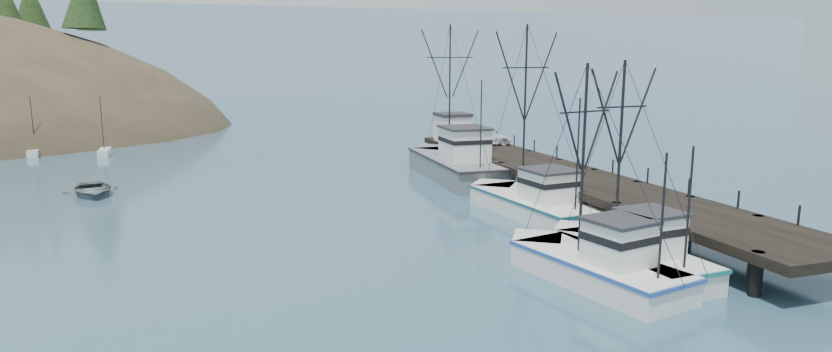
{
  "coord_description": "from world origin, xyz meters",
  "views": [
    {
      "loc": [
        -11.1,
        -24.62,
        10.27
      ],
      "look_at": [
        2.31,
        15.03,
        2.5
      ],
      "focal_mm": 28.0,
      "sensor_mm": 36.0,
      "label": 1
    }
  ],
  "objects_px": {
    "trawler_near": "(627,254)",
    "pickup_truck": "(486,138)",
    "pier": "(563,175)",
    "pier_shed": "(453,127)",
    "trawler_far": "(532,202)",
    "work_vessel": "(455,164)",
    "motorboat": "(93,195)",
    "trawler_mid": "(593,264)"
  },
  "relations": [
    {
      "from": "trawler_near",
      "to": "pickup_truck",
      "type": "relative_size",
      "value": 2.14
    },
    {
      "from": "pier",
      "to": "pier_shed",
      "type": "bearing_deg",
      "value": 94.76
    },
    {
      "from": "trawler_far",
      "to": "trawler_near",
      "type": "bearing_deg",
      "value": -95.98
    },
    {
      "from": "trawler_near",
      "to": "work_vessel",
      "type": "height_order",
      "value": "work_vessel"
    },
    {
      "from": "pickup_truck",
      "to": "pier_shed",
      "type": "bearing_deg",
      "value": 41.36
    },
    {
      "from": "pier",
      "to": "motorboat",
      "type": "bearing_deg",
      "value": 159.6
    },
    {
      "from": "trawler_far",
      "to": "motorboat",
      "type": "xyz_separation_m",
      "value": [
        -28.35,
        15.9,
        -0.82
      ]
    },
    {
      "from": "pier_shed",
      "to": "pickup_truck",
      "type": "distance_m",
      "value": 3.93
    },
    {
      "from": "trawler_near",
      "to": "motorboat",
      "type": "height_order",
      "value": "trawler_near"
    },
    {
      "from": "pier",
      "to": "pickup_truck",
      "type": "height_order",
      "value": "pickup_truck"
    },
    {
      "from": "pickup_truck",
      "to": "pier",
      "type": "bearing_deg",
      "value": -174.81
    },
    {
      "from": "trawler_mid",
      "to": "trawler_far",
      "type": "bearing_deg",
      "value": 73.52
    },
    {
      "from": "trawler_near",
      "to": "work_vessel",
      "type": "distance_m",
      "value": 25.34
    },
    {
      "from": "trawler_far",
      "to": "trawler_mid",
      "type": "bearing_deg",
      "value": -106.48
    },
    {
      "from": "trawler_near",
      "to": "work_vessel",
      "type": "bearing_deg",
      "value": 87.09
    },
    {
      "from": "work_vessel",
      "to": "motorboat",
      "type": "height_order",
      "value": "work_vessel"
    },
    {
      "from": "trawler_near",
      "to": "trawler_far",
      "type": "bearing_deg",
      "value": 84.02
    },
    {
      "from": "pier_shed",
      "to": "motorboat",
      "type": "bearing_deg",
      "value": -169.58
    },
    {
      "from": "trawler_mid",
      "to": "pickup_truck",
      "type": "height_order",
      "value": "trawler_mid"
    },
    {
      "from": "pier",
      "to": "trawler_far",
      "type": "bearing_deg",
      "value": -140.97
    },
    {
      "from": "trawler_mid",
      "to": "work_vessel",
      "type": "relative_size",
      "value": 0.65
    },
    {
      "from": "trawler_mid",
      "to": "pickup_truck",
      "type": "distance_m",
      "value": 32.25
    },
    {
      "from": "motorboat",
      "to": "trawler_mid",
      "type": "bearing_deg",
      "value": -60.79
    },
    {
      "from": "trawler_near",
      "to": "pickup_truck",
      "type": "height_order",
      "value": "trawler_near"
    },
    {
      "from": "trawler_near",
      "to": "trawler_far",
      "type": "relative_size",
      "value": 0.83
    },
    {
      "from": "work_vessel",
      "to": "trawler_near",
      "type": "bearing_deg",
      "value": -92.91
    },
    {
      "from": "trawler_far",
      "to": "work_vessel",
      "type": "distance_m",
      "value": 13.63
    },
    {
      "from": "work_vessel",
      "to": "pier_shed",
      "type": "bearing_deg",
      "value": 69.76
    },
    {
      "from": "trawler_mid",
      "to": "pier_shed",
      "type": "height_order",
      "value": "trawler_mid"
    },
    {
      "from": "trawler_mid",
      "to": "trawler_far",
      "type": "relative_size",
      "value": 0.82
    },
    {
      "from": "trawler_mid",
      "to": "motorboat",
      "type": "bearing_deg",
      "value": 130.97
    },
    {
      "from": "motorboat",
      "to": "trawler_far",
      "type": "bearing_deg",
      "value": -41.05
    },
    {
      "from": "pier",
      "to": "pickup_truck",
      "type": "relative_size",
      "value": 9.04
    },
    {
      "from": "pier",
      "to": "trawler_far",
      "type": "height_order",
      "value": "trawler_far"
    },
    {
      "from": "motorboat",
      "to": "trawler_near",
      "type": "bearing_deg",
      "value": -57.23
    },
    {
      "from": "trawler_far",
      "to": "pier_shed",
      "type": "height_order",
      "value": "trawler_far"
    },
    {
      "from": "trawler_mid",
      "to": "pickup_truck",
      "type": "relative_size",
      "value": 2.12
    },
    {
      "from": "trawler_far",
      "to": "work_vessel",
      "type": "relative_size",
      "value": 0.79
    },
    {
      "from": "trawler_near",
      "to": "trawler_mid",
      "type": "relative_size",
      "value": 1.01
    },
    {
      "from": "trawler_far",
      "to": "work_vessel",
      "type": "bearing_deg",
      "value": 89.74
    },
    {
      "from": "pier",
      "to": "trawler_far",
      "type": "xyz_separation_m",
      "value": [
        -4.53,
        -3.67,
        -0.87
      ]
    },
    {
      "from": "pier",
      "to": "trawler_far",
      "type": "relative_size",
      "value": 3.48
    }
  ]
}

